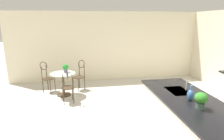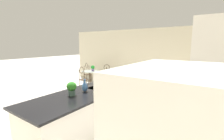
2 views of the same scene
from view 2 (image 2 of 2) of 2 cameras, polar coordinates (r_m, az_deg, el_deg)
ground_plane at (r=4.71m, az=-14.72°, el=-15.90°), size 40.00×40.00×0.00m
wall_left_window at (r=7.77m, az=9.27°, el=4.44°), size 0.12×7.80×2.70m
kitchen_island at (r=3.77m, az=-9.75°, el=-14.57°), size 2.80×1.06×0.92m
back_counter_run at (r=3.49m, az=31.19°, el=-17.32°), size 2.44×0.64×1.52m
upper_cabinet_run at (r=3.16m, az=32.81°, el=6.42°), size 2.40×0.36×0.76m
bistro_table at (r=7.58m, az=-7.93°, el=-2.55°), size 0.80×0.80×0.74m
chair_near_window at (r=7.57m, az=-2.61°, el=-1.50°), size 0.54×0.54×1.04m
chair_by_island at (r=6.97m, az=-10.43°, el=-2.58°), size 0.51×0.43×1.04m
chair_toward_desk at (r=8.25m, az=-8.86°, el=-0.73°), size 0.50×0.52×1.04m
sink_faucet at (r=3.87m, az=-2.37°, el=-4.94°), size 0.02×0.02×0.22m
potted_plant_on_table at (r=7.53m, az=-6.95°, el=0.82°), size 0.19×0.19×0.26m
potted_plant_counter_near at (r=3.41m, az=-14.34°, el=-6.20°), size 0.21×0.21×0.29m
vase_on_counter at (r=3.63m, az=-9.78°, el=-6.01°), size 0.13×0.13×0.29m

